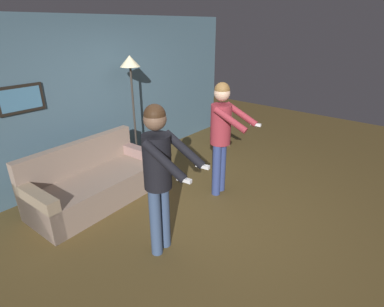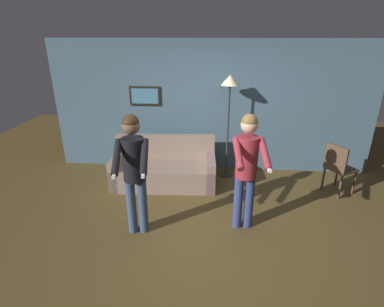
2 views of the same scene
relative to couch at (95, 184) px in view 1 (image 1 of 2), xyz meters
The scene contains 7 objects.
ground_plane 1.60m from the couch, 57.39° to the right, with size 12.00×12.00×0.00m, color brown.
back_wall_assembly 1.55m from the couch, 43.59° to the left, with size 6.40×0.09×2.60m.
couch is the anchor object (origin of this frame).
torchiere_lamp 1.87m from the couch, 19.72° to the left, with size 0.33×0.33×1.99m.
person_standing_left 1.73m from the couch, 94.89° to the right, with size 0.49×0.70×1.75m.
person_standing_right 2.04m from the couch, 43.14° to the right, with size 0.48×0.67×1.73m.
dining_chair_distant 3.11m from the couch, ahead, with size 0.58×0.58×0.93m.
Camera 1 is at (-2.92, -2.27, 2.46)m, focal length 28.00 mm.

